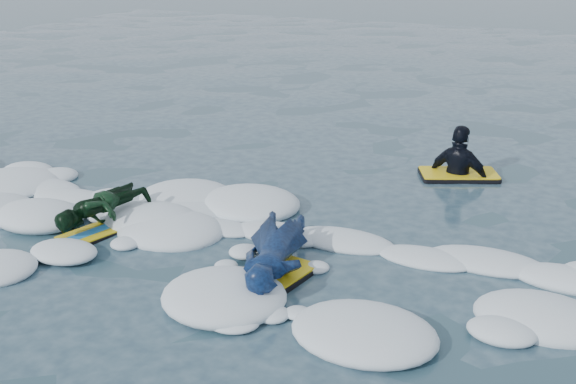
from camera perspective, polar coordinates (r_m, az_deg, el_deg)
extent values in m
plane|color=#1C3544|center=(7.46, -12.14, -6.34)|extent=(120.00, 120.00, 0.00)
cube|color=black|center=(7.08, -1.91, -7.03)|extent=(0.82, 1.22, 0.06)
cube|color=yellow|center=(7.06, -1.91, -6.76)|extent=(0.79, 1.20, 0.02)
imported|color=navy|center=(7.19, -1.04, -4.72)|extent=(1.05, 1.79, 0.40)
cube|color=black|center=(8.43, -15.11, -3.23)|extent=(0.61, 0.86, 0.04)
cube|color=yellow|center=(8.42, -15.13, -3.06)|extent=(0.59, 0.84, 0.01)
cube|color=#1C7ED3|center=(8.41, -15.13, -3.00)|extent=(0.33, 0.75, 0.00)
imported|color=black|center=(8.49, -14.40, -1.43)|extent=(0.86, 1.27, 0.44)
cube|color=black|center=(10.32, 13.33, 1.30)|extent=(1.21, 0.97, 0.05)
cube|color=yellow|center=(10.31, 13.35, 1.49)|extent=(1.18, 0.94, 0.02)
imported|color=black|center=(10.35, 13.29, 0.83)|extent=(0.98, 0.53, 1.59)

